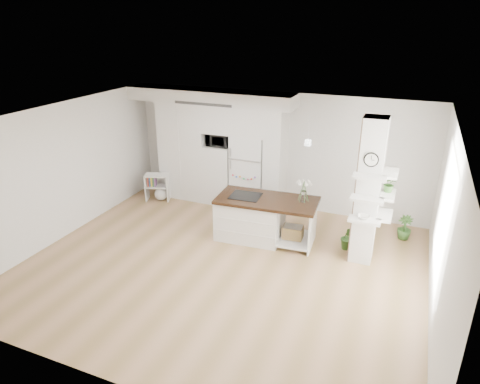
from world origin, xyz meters
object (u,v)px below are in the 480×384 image
object	(u,v)px
bookshelf	(159,189)
floor_plant_a	(348,237)
kitchen_island	(256,217)
refrigerator	(250,171)

from	to	relation	value
bookshelf	floor_plant_a	xyz separation A→B (m)	(4.73, -0.67, -0.03)
bookshelf	kitchen_island	bearing A→B (deg)	-37.36
refrigerator	bookshelf	bearing A→B (deg)	-166.09
bookshelf	floor_plant_a	bearing A→B (deg)	-28.02
refrigerator	bookshelf	xyz separation A→B (m)	(-2.19, -0.54, -0.58)
bookshelf	refrigerator	bearing A→B (deg)	-5.98
refrigerator	kitchen_island	size ratio (longest dim) A/B	0.85
kitchen_island	bookshelf	distance (m)	3.04
refrigerator	kitchen_island	bearing A→B (deg)	-64.09
kitchen_island	bookshelf	world-z (taller)	kitchen_island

